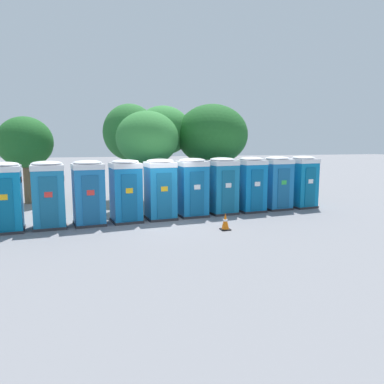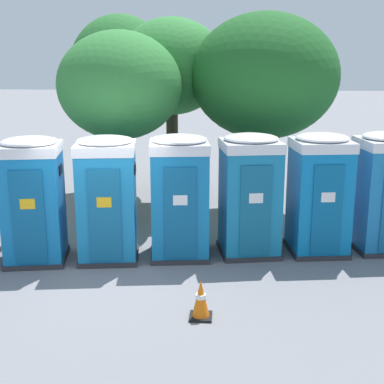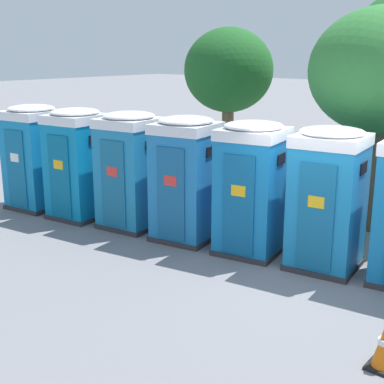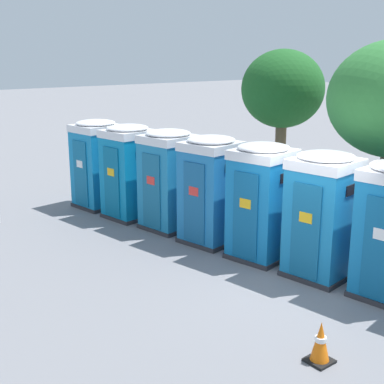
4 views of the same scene
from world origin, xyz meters
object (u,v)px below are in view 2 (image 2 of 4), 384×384
object	(u,v)px
portapotty_5	(107,198)
portapotty_8	(319,193)
street_tree_0	(120,87)
portapotty_4	(33,199)
street_tree_3	(121,70)
portapotty_7	(250,194)
street_tree_4	(265,77)
street_tree_2	(172,68)
traffic_cone	(201,300)
portapotty_6	(179,196)

from	to	relation	value
portapotty_5	portapotty_8	size ratio (longest dim) A/B	1.00
street_tree_0	portapotty_5	bearing A→B (deg)	-85.56
portapotty_4	portapotty_5	distance (m)	1.46
street_tree_0	street_tree_3	bearing A→B (deg)	100.69
portapotty_7	street_tree_3	bearing A→B (deg)	125.52
portapotty_4	street_tree_4	size ratio (longest dim) A/B	0.49
portapotty_7	street_tree_2	world-z (taller)	street_tree_2
portapotty_5	street_tree_3	size ratio (longest dim) A/B	0.48
portapotty_8	traffic_cone	bearing A→B (deg)	-125.81
portapotty_4	portapotty_7	bearing A→B (deg)	9.60
portapotty_5	portapotty_8	world-z (taller)	same
street_tree_2	street_tree_3	world-z (taller)	street_tree_3
portapotty_4	portapotty_5	xyz separation A→B (m)	(1.44, 0.22, -0.00)
street_tree_4	portapotty_6	bearing A→B (deg)	-119.59
street_tree_3	traffic_cone	distance (m)	9.25
portapotty_8	street_tree_3	world-z (taller)	street_tree_3
portapotty_4	street_tree_0	world-z (taller)	street_tree_0
portapotty_4	street_tree_4	bearing A→B (deg)	38.36
portapotty_7	street_tree_4	xyz separation A→B (m)	(0.42, 3.02, 2.29)
portapotty_6	street_tree_2	world-z (taller)	street_tree_2
portapotty_7	street_tree_4	size ratio (longest dim) A/B	0.49
street_tree_2	street_tree_4	world-z (taller)	street_tree_4
street_tree_2	traffic_cone	size ratio (longest dim) A/B	7.95
portapotty_8	street_tree_0	bearing A→B (deg)	157.35
portapotty_6	portapotty_5	bearing A→B (deg)	-169.86
portapotty_8	street_tree_2	xyz separation A→B (m)	(-3.47, 3.71, 2.49)
portapotty_8	street_tree_0	world-z (taller)	street_tree_0
portapotty_4	traffic_cone	xyz separation A→B (m)	(3.47, -2.28, -0.97)
portapotty_4	street_tree_3	world-z (taller)	street_tree_3
portapotty_7	street_tree_3	xyz separation A→B (m)	(-3.66, 5.12, 2.40)
portapotty_4	portapotty_8	distance (m)	5.85
street_tree_2	portapotty_6	bearing A→B (deg)	-82.04
portapotty_5	street_tree_2	distance (m)	5.12
street_tree_0	street_tree_3	world-z (taller)	street_tree_3
portapotty_6	street_tree_4	size ratio (longest dim) A/B	0.49
portapotty_7	street_tree_0	xyz separation A→B (m)	(-3.08, 2.07, 2.06)
portapotty_7	street_tree_2	distance (m)	5.04
portapotty_5	traffic_cone	bearing A→B (deg)	-51.00
street_tree_4	traffic_cone	distance (m)	6.98
portapotty_8	street_tree_0	distance (m)	5.33
portapotty_4	street_tree_4	xyz separation A→B (m)	(4.74, 3.75, 2.29)
street_tree_0	portapotty_6	bearing A→B (deg)	-54.74
portapotty_7	portapotty_4	bearing A→B (deg)	-170.40
street_tree_2	traffic_cone	bearing A→B (deg)	-80.39
portapotty_5	street_tree_2	world-z (taller)	street_tree_2
portapotty_6	portapotty_7	size ratio (longest dim) A/B	1.00
street_tree_3	traffic_cone	xyz separation A→B (m)	(2.81, -8.14, -3.38)
portapotty_6	portapotty_8	bearing A→B (deg)	8.41
portapotty_4	portapotty_6	world-z (taller)	same
portapotty_5	portapotty_8	xyz separation A→B (m)	(4.33, 0.68, 0.00)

